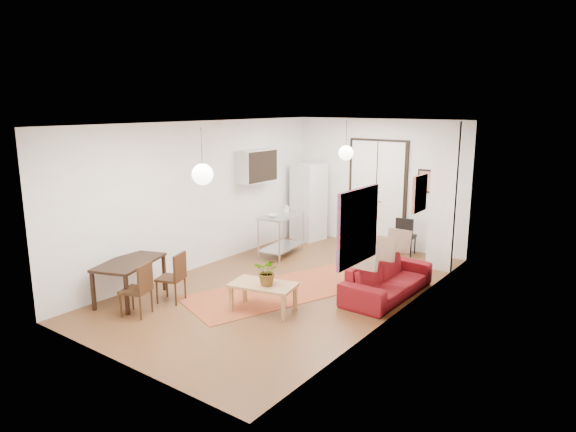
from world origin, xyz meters
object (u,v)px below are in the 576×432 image
Objects in this scene: sofa at (387,279)px; coffee_table at (263,287)px; kitchen_counter at (281,229)px; fridge at (309,202)px; dining_table at (129,265)px; dining_chair_far at (140,284)px; dining_chair_near at (174,272)px; black_side_chair at (408,232)px.

coffee_table is at bearing 145.02° from sofa.
fridge is (-0.30, 1.48, 0.34)m from kitchen_counter.
coffee_table is at bearing -66.33° from kitchen_counter.
fridge reaches higher than kitchen_counter.
kitchen_counter reaches higher than dining_table.
dining_chair_far is (0.15, -3.86, -0.10)m from kitchen_counter.
sofa is at bearing 109.71° from dining_chair_near.
coffee_table is at bearing 75.42° from black_side_chair.
dining_table is at bearing 56.06° from black_side_chair.
black_side_chair is at bearing 17.44° from sofa.
sofa is 2.69m from black_side_chair.
black_side_chair is (2.46, 0.22, -0.43)m from fridge.
dining_table is (-0.45, -3.59, 0.02)m from kitchen_counter.
dining_chair_near is (0.15, -3.16, -0.10)m from kitchen_counter.
sofa is 1.62× the size of kitchen_counter.
sofa is at bearing -28.14° from fridge.
black_side_chair is (2.16, 1.70, -0.09)m from kitchen_counter.
dining_chair_far is (-2.78, -2.99, 0.19)m from sofa.
fridge reaches higher than sofa.
coffee_table is 1.57m from dining_chair_near.
dining_table is (-2.09, -0.94, 0.21)m from coffee_table.
sofa is 4.08m from dining_chair_far.
coffee_table is at bearing 24.31° from dining_table.
black_side_chair reaches higher than dining_table.
kitchen_counter is (-2.92, 0.87, 0.29)m from sofa.
dining_table is at bearing -74.05° from dining_chair_near.
fridge is at bearing 88.24° from dining_table.
black_side_chair is (2.62, 5.29, -0.11)m from dining_table.
sofa is at bearing -24.56° from kitchen_counter.
sofa is at bearing 38.84° from dining_table.
coffee_table is at bearing 109.40° from dining_chair_far.
kitchen_counter is at bearing 74.45° from sofa.
black_side_chair is (2.02, 4.86, 0.01)m from dining_chair_near.
fridge is at bearing -2.51° from black_side_chair.
dining_chair_near is (-1.49, -0.51, 0.09)m from coffee_table.
sofa is 3.60m from dining_chair_near.
kitchen_counter is at bearing 162.40° from dining_chair_far.
dining_chair_near is at bearing 35.73° from dining_table.
fridge is (-1.93, 4.13, 0.53)m from coffee_table.
black_side_chair is at bearing 30.17° from kitchen_counter.
kitchen_counter is 1.55m from fridge.
dining_chair_far is at bearing -77.25° from fridge.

